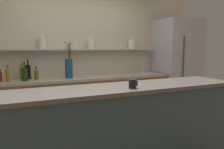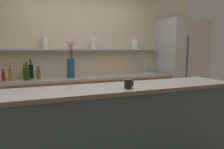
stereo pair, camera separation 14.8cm
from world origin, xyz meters
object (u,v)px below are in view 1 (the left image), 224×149
object	(u,v)px
sink_fixture	(145,72)
bottle_oil_7	(22,73)
refrigerator	(177,68)
bottle_sauce_1	(0,76)
bottle_oil_0	(8,75)
bottle_wine_5	(28,72)
coffee_mug	(133,84)
bottle_oil_3	(36,75)
flower_vase	(69,66)
bottle_wine_2	(25,74)

from	to	relation	value
sink_fixture	bottle_oil_7	bearing A→B (deg)	176.84
refrigerator	sink_fixture	xyz separation A→B (m)	(-0.79, 0.05, -0.07)
refrigerator	bottle_sauce_1	xyz separation A→B (m)	(-3.43, 0.05, -0.01)
refrigerator	bottle_oil_0	xyz separation A→B (m)	(-3.32, 0.02, 0.01)
bottle_wine_5	coffee_mug	size ratio (longest dim) A/B	3.29
bottle_oil_0	bottle_oil_7	size ratio (longest dim) A/B	0.95
bottle_sauce_1	coffee_mug	bearing A→B (deg)	-55.00
bottle_oil_3	coffee_mug	xyz separation A→B (m)	(0.75, -1.80, 0.06)
bottle_oil_0	bottle_oil_7	xyz separation A→B (m)	(0.21, 0.15, 0.00)
bottle_sauce_1	bottle_oil_3	xyz separation A→B (m)	(0.52, -0.02, 0.00)
bottle_wine_5	flower_vase	bearing A→B (deg)	-16.05
bottle_oil_0	coffee_mug	size ratio (longest dim) A/B	2.47
bottle_oil_0	bottle_oil_3	distance (m)	0.42
bottle_wine_5	bottle_sauce_1	bearing A→B (deg)	-161.64
bottle_wine_2	bottle_oil_3	xyz separation A→B (m)	(0.18, 0.08, -0.03)
sink_fixture	bottle_wine_5	distance (m)	2.23
bottle_oil_0	bottle_wine_5	size ratio (longest dim) A/B	0.75
bottle_sauce_1	coffee_mug	world-z (taller)	coffee_mug
bottle_oil_0	bottle_wine_5	world-z (taller)	bottle_wine_5
bottle_oil_0	bottle_sauce_1	size ratio (longest dim) A/B	1.33
sink_fixture	bottle_wine_2	bearing A→B (deg)	-177.52
refrigerator	bottle_oil_0	size ratio (longest dim) A/B	8.28
bottle_sauce_1	bottle_oil_7	bearing A→B (deg)	21.80
sink_fixture	bottle_oil_3	distance (m)	2.11
flower_vase	bottle_wine_5	bearing A→B (deg)	163.95
refrigerator	bottle_wine_2	world-z (taller)	refrigerator
bottle_oil_0	bottle_oil_7	bearing A→B (deg)	36.27
flower_vase	bottle_wine_5	size ratio (longest dim) A/B	2.08
bottle_sauce_1	sink_fixture	bearing A→B (deg)	-0.09
sink_fixture	bottle_oil_0	bearing A→B (deg)	-179.44
refrigerator	bottle_wine_2	xyz separation A→B (m)	(-3.08, -0.05, 0.01)
bottle_oil_3	bottle_oil_7	world-z (taller)	bottle_oil_7
flower_vase	bottle_oil_0	bearing A→B (deg)	178.80
refrigerator	flower_vase	xyz separation A→B (m)	(-2.37, 0.00, 0.11)
flower_vase	bottle_sauce_1	size ratio (longest dim) A/B	3.68
bottle_sauce_1	bottle_oil_3	bearing A→B (deg)	-2.12
bottle_oil_7	bottle_sauce_1	bearing A→B (deg)	-158.20
refrigerator	bottle_wine_5	size ratio (longest dim) A/B	6.23
flower_vase	bottle_oil_3	world-z (taller)	flower_vase
refrigerator	bottle_oil_3	size ratio (longest dim) A/B	9.58
bottle_oil_0	bottle_wine_2	size ratio (longest dim) A/B	0.83
flower_vase	coffee_mug	bearing A→B (deg)	-82.99
bottle_oil_0	bottle_oil_3	bearing A→B (deg)	1.32
bottle_oil_3	bottle_oil_7	xyz separation A→B (m)	(-0.21, 0.14, 0.02)
bottle_sauce_1	bottle_oil_7	world-z (taller)	bottle_oil_7
bottle_oil_3	bottle_sauce_1	bearing A→B (deg)	177.88
sink_fixture	coffee_mug	world-z (taller)	sink_fixture
bottle_wine_2	bottle_oil_7	distance (m)	0.23
bottle_sauce_1	bottle_wine_2	bearing A→B (deg)	-16.85
flower_vase	bottle_oil_7	bearing A→B (deg)	166.93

